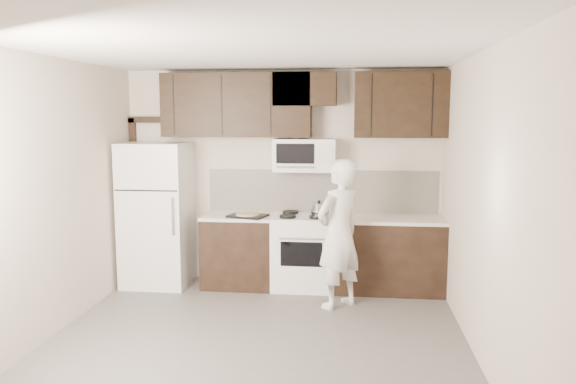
% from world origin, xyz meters
% --- Properties ---
extents(floor, '(4.50, 4.50, 0.00)m').
position_xyz_m(floor, '(0.00, 0.00, 0.00)').
color(floor, '#585452').
rests_on(floor, ground).
extents(back_wall, '(4.00, 0.00, 4.00)m').
position_xyz_m(back_wall, '(0.00, 2.25, 1.35)').
color(back_wall, beige).
rests_on(back_wall, ground).
extents(ceiling, '(4.50, 4.50, 0.00)m').
position_xyz_m(ceiling, '(0.00, 0.00, 2.70)').
color(ceiling, white).
rests_on(ceiling, back_wall).
extents(counter_run, '(2.95, 0.64, 0.91)m').
position_xyz_m(counter_run, '(0.60, 1.94, 0.46)').
color(counter_run, black).
rests_on(counter_run, floor).
extents(stove, '(0.76, 0.66, 0.94)m').
position_xyz_m(stove, '(0.30, 1.94, 0.46)').
color(stove, white).
rests_on(stove, floor).
extents(backsplash, '(2.90, 0.02, 0.54)m').
position_xyz_m(backsplash, '(0.50, 2.24, 1.18)').
color(backsplash, silver).
rests_on(backsplash, counter_run).
extents(upper_cabinets, '(3.48, 0.35, 0.78)m').
position_xyz_m(upper_cabinets, '(0.21, 2.08, 2.28)').
color(upper_cabinets, black).
rests_on(upper_cabinets, back_wall).
extents(microwave, '(0.76, 0.42, 0.40)m').
position_xyz_m(microwave, '(0.30, 2.06, 1.65)').
color(microwave, white).
rests_on(microwave, upper_cabinets).
extents(refrigerator, '(0.80, 0.76, 1.80)m').
position_xyz_m(refrigerator, '(-1.55, 1.89, 0.90)').
color(refrigerator, white).
rests_on(refrigerator, floor).
extents(door_trim, '(0.50, 0.08, 2.12)m').
position_xyz_m(door_trim, '(-1.92, 2.21, 1.25)').
color(door_trim, black).
rests_on(door_trim, floor).
extents(saucepan, '(0.32, 0.18, 0.17)m').
position_xyz_m(saucepan, '(0.48, 2.09, 0.98)').
color(saucepan, silver).
rests_on(saucepan, stove).
extents(baking_tray, '(0.51, 0.44, 0.02)m').
position_xyz_m(baking_tray, '(-0.37, 1.80, 0.92)').
color(baking_tray, black).
rests_on(baking_tray, counter_run).
extents(pizza, '(0.37, 0.37, 0.02)m').
position_xyz_m(pizza, '(-0.37, 1.80, 0.94)').
color(pizza, '#C5B384').
rests_on(pizza, baking_tray).
extents(person, '(0.71, 0.72, 1.67)m').
position_xyz_m(person, '(0.75, 1.27, 0.83)').
color(person, white).
rests_on(person, floor).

